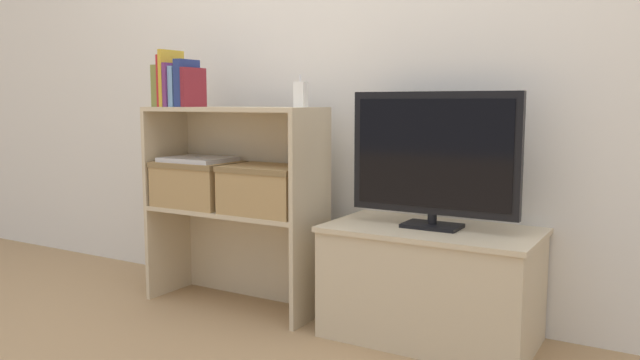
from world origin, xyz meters
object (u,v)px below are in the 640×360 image
laptop (198,159)px  book_crimson (168,81)px  tv_stand (431,283)px  baby_monitor (300,94)px  book_mustard (172,79)px  book_navy (187,83)px  book_olive (163,86)px  storage_basket_right (268,187)px  tv (433,156)px  storage_basket_left (199,181)px  book_maroon (194,87)px  book_plum (176,85)px  book_skyblue (180,87)px

laptop → book_crimson: bearing=-164.9°
tv_stand → baby_monitor: size_ratio=6.03×
book_mustard → book_navy: size_ratio=1.21×
book_olive → storage_basket_right: 0.72m
tv → book_olive: bearing=-174.9°
baby_monitor → storage_basket_left: 0.69m
baby_monitor → laptop: baby_monitor is taller
tv_stand → storage_basket_left: storage_basket_left is taller
book_navy → storage_basket_left: bearing=60.6°
book_maroon → book_crimson: bearing=180.0°
tv_stand → storage_basket_right: size_ratio=2.18×
tv_stand → book_crimson: book_crimson is taller
tv → book_plum: book_plum is taller
book_mustard → book_maroon: book_mustard is taller
book_mustard → book_maroon: bearing=0.0°
tv → book_mustard: (-1.24, -0.12, 0.31)m
laptop → book_plum: bearing=-157.3°
book_olive → book_maroon: book_olive is taller
tv → storage_basket_right: tv is taller
book_olive → storage_basket_right: (0.57, 0.04, -0.44)m
baby_monitor → storage_basket_left: (-0.56, -0.02, -0.40)m
book_skyblue → book_maroon: book_skyblue is taller
book_olive → baby_monitor: bearing=4.1°
book_plum → book_maroon: book_plum is taller
storage_basket_right → tv: bearing=6.1°
book_skyblue → storage_basket_right: size_ratio=0.49×
book_maroon → laptop: size_ratio=0.58×
tv → book_mustard: size_ratio=2.58×
book_navy → book_maroon: book_navy is taller
book_crimson → book_mustard: bearing=0.0°
tv → storage_basket_left: size_ratio=1.78×
tv → book_maroon: 1.14m
book_skyblue → book_olive: bearing=180.0°
book_skyblue → baby_monitor: bearing=4.9°
tv_stand → book_mustard: (-1.24, -0.12, 0.82)m
baby_monitor → book_skyblue: bearing=-175.1°
tv_stand → book_maroon: bearing=-173.9°
tv_stand → book_mustard: 1.49m
tv → book_olive: book_olive is taller
laptop → tv_stand: bearing=4.1°
book_navy → storage_basket_left: size_ratio=0.57×
book_crimson → book_skyblue: book_crimson is taller
book_navy → storage_basket_right: size_ratio=0.57×
book_maroon → storage_basket_right: book_maroon is taller
baby_monitor → storage_basket_right: 0.43m
book_plum → storage_basket_right: size_ratio=0.53×
tv → book_mustard: book_mustard is taller
book_skyblue → baby_monitor: book_skyblue is taller
storage_basket_right → book_mustard: bearing=-175.8°
book_skyblue → storage_basket_left: (0.06, 0.04, -0.44)m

